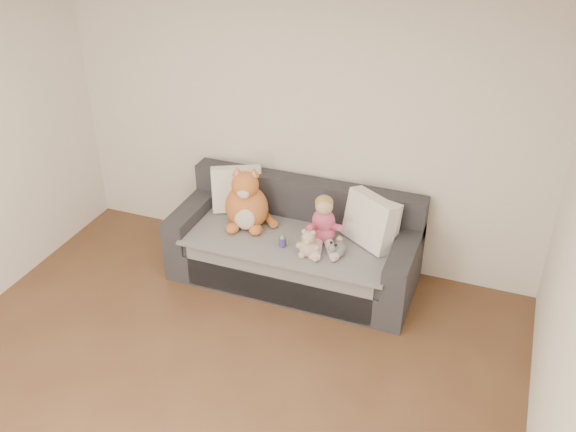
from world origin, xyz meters
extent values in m
plane|color=white|center=(0.00, 0.00, 2.60)|extent=(5.00, 5.00, 0.00)
plane|color=silver|center=(0.00, 2.50, 1.30)|extent=(4.50, 0.00, 4.50)
plane|color=silver|center=(2.25, 0.00, 1.30)|extent=(0.00, 5.00, 5.00)
cube|color=#28282D|center=(0.12, 2.02, 0.15)|extent=(2.20, 0.90, 0.30)
cube|color=#28282D|center=(0.12, 1.99, 0.38)|extent=(1.90, 0.80, 0.15)
cube|color=#28282D|center=(0.12, 2.37, 0.65)|extent=(2.20, 0.20, 0.40)
cube|color=#28282D|center=(-0.88, 2.02, 0.45)|extent=(0.20, 0.90, 0.30)
cube|color=#28282D|center=(1.12, 2.02, 0.45)|extent=(0.20, 0.90, 0.30)
cube|color=gray|center=(0.12, 1.97, 0.46)|extent=(1.85, 0.88, 0.02)
cube|color=gray|center=(0.12, 1.58, 0.23)|extent=(1.70, 0.02, 0.41)
cube|color=white|center=(-0.55, 2.27, 0.69)|extent=(0.51, 0.40, 0.44)
cube|color=white|center=(0.80, 2.18, 0.67)|extent=(0.48, 0.30, 0.42)
cube|color=white|center=(0.78, 2.13, 0.70)|extent=(0.53, 0.45, 0.46)
ellipsoid|color=#DD4E69|center=(0.40, 2.01, 0.56)|extent=(0.21, 0.17, 0.17)
ellipsoid|color=#DD4E69|center=(0.39, 2.02, 0.68)|extent=(0.20, 0.17, 0.22)
ellipsoid|color=#DBAA8C|center=(0.40, 2.01, 0.83)|extent=(0.15, 0.15, 0.15)
ellipsoid|color=tan|center=(0.39, 2.02, 0.85)|extent=(0.16, 0.16, 0.12)
cylinder|color=#DD4E69|center=(0.32, 1.92, 0.66)|extent=(0.07, 0.21, 0.14)
cylinder|color=#DD4E69|center=(0.51, 1.99, 0.66)|extent=(0.18, 0.20, 0.14)
ellipsoid|color=#DBAA8C|center=(0.32, 1.83, 0.59)|extent=(0.05, 0.05, 0.05)
ellipsoid|color=#DBAA8C|center=(0.57, 1.93, 0.59)|extent=(0.05, 0.05, 0.05)
cylinder|color=#E5B2C6|center=(0.41, 1.82, 0.51)|extent=(0.14, 0.28, 0.09)
cylinder|color=#E5B2C6|center=(0.52, 1.86, 0.51)|extent=(0.20, 0.27, 0.09)
ellipsoid|color=#DBAA8C|center=(0.44, 1.69, 0.50)|extent=(0.06, 0.09, 0.04)
ellipsoid|color=#DBAA8C|center=(0.58, 1.74, 0.50)|extent=(0.06, 0.09, 0.04)
ellipsoid|color=#BB6E29|center=(-0.34, 2.03, 0.65)|extent=(0.40, 0.34, 0.42)
ellipsoid|color=beige|center=(-0.31, 1.90, 0.62)|extent=(0.21, 0.09, 0.23)
ellipsoid|color=#BB6E29|center=(-0.33, 2.00, 0.90)|extent=(0.24, 0.24, 0.24)
ellipsoid|color=beige|center=(-0.31, 1.90, 0.87)|extent=(0.12, 0.07, 0.08)
cone|color=#BB6E29|center=(-0.42, 2.03, 1.01)|extent=(0.12, 0.12, 0.08)
cone|color=pink|center=(-0.41, 2.01, 1.01)|extent=(0.07, 0.07, 0.05)
cone|color=#BB6E29|center=(-0.27, 2.06, 1.01)|extent=(0.12, 0.12, 0.08)
cone|color=pink|center=(-0.27, 2.05, 1.01)|extent=(0.07, 0.07, 0.05)
ellipsoid|color=#BB6E29|center=(-0.41, 1.85, 0.52)|extent=(0.12, 0.14, 0.09)
ellipsoid|color=#BB6E29|center=(-0.20, 1.90, 0.52)|extent=(0.12, 0.14, 0.09)
cylinder|color=#BB6E29|center=(-0.17, 2.13, 0.52)|extent=(0.24, 0.25, 0.10)
ellipsoid|color=#CDB98E|center=(0.35, 1.76, 0.55)|extent=(0.16, 0.14, 0.16)
ellipsoid|color=#CDB98E|center=(0.35, 1.75, 0.66)|extent=(0.11, 0.11, 0.11)
ellipsoid|color=#CDB98E|center=(0.31, 1.75, 0.71)|extent=(0.04, 0.04, 0.04)
ellipsoid|color=#CDB98E|center=(0.39, 1.76, 0.71)|extent=(0.04, 0.04, 0.04)
ellipsoid|color=beige|center=(0.35, 1.70, 0.64)|extent=(0.04, 0.04, 0.04)
ellipsoid|color=#CDB98E|center=(0.28, 1.73, 0.57)|extent=(0.06, 0.06, 0.06)
ellipsoid|color=#CDB98E|center=(0.42, 1.74, 0.57)|extent=(0.06, 0.06, 0.06)
ellipsoid|color=#CDB98E|center=(0.31, 1.70, 0.50)|extent=(0.06, 0.06, 0.06)
ellipsoid|color=#CDB98E|center=(0.40, 1.71, 0.50)|extent=(0.06, 0.06, 0.06)
ellipsoid|color=white|center=(0.58, 1.85, 0.53)|extent=(0.13, 0.16, 0.12)
ellipsoid|color=white|center=(0.55, 1.78, 0.58)|extent=(0.08, 0.08, 0.08)
ellipsoid|color=black|center=(0.53, 1.80, 0.62)|extent=(0.03, 0.03, 0.03)
ellipsoid|color=black|center=(0.58, 1.78, 0.62)|extent=(0.03, 0.03, 0.03)
cylinder|color=#483797|center=(0.09, 1.80, 0.52)|extent=(0.08, 0.08, 0.09)
cone|color=#59AB41|center=(0.09, 1.80, 0.57)|extent=(0.08, 0.08, 0.04)
cylinder|color=#59AB41|center=(0.05, 1.79, 0.52)|extent=(0.02, 0.02, 0.06)
cylinder|color=#59AB41|center=(0.13, 1.82, 0.52)|extent=(0.02, 0.02, 0.06)
camera|label=1|loc=(1.79, -2.53, 3.55)|focal=40.00mm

